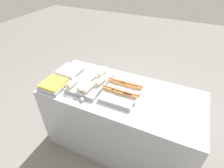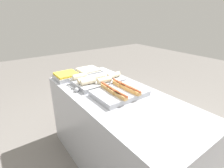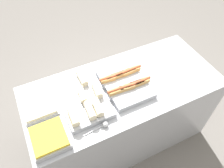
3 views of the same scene
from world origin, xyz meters
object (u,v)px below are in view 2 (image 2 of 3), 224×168
(tray_side_front, at_px, (67,76))
(tray_side_back, at_px, (89,72))
(serving_spoon_far, at_px, (122,78))
(tray_wraps, at_px, (97,80))
(tray_hotdogs, at_px, (120,92))
(serving_spoon_near, at_px, (76,90))

(tray_side_front, relative_size, tray_side_back, 1.00)
(tray_side_back, xyz_separation_m, serving_spoon_far, (0.40, 0.23, -0.02))
(tray_wraps, bearing_deg, serving_spoon_far, 80.22)
(tray_wraps, height_order, serving_spoon_far, tray_wraps)
(tray_wraps, distance_m, serving_spoon_far, 0.31)
(tray_hotdogs, bearing_deg, serving_spoon_near, -138.61)
(serving_spoon_near, bearing_deg, tray_side_back, 137.15)
(tray_side_back, bearing_deg, serving_spoon_near, -42.85)
(tray_hotdogs, bearing_deg, tray_wraps, -177.74)
(tray_hotdogs, relative_size, serving_spoon_near, 2.37)
(tray_hotdogs, bearing_deg, tray_side_back, 174.69)
(tray_side_front, bearing_deg, serving_spoon_far, 52.75)
(serving_spoon_near, bearing_deg, tray_hotdogs, 41.39)
(serving_spoon_far, bearing_deg, serving_spoon_near, -90.54)
(tray_wraps, height_order, tray_side_front, tray_wraps)
(tray_side_front, height_order, serving_spoon_far, tray_side_front)
(tray_side_front, relative_size, serving_spoon_far, 1.22)
(tray_wraps, height_order, tray_side_back, tray_wraps)
(tray_wraps, xyz_separation_m, tray_side_back, (-0.35, 0.08, -0.00))
(tray_hotdogs, xyz_separation_m, tray_wraps, (-0.39, -0.02, 0.00))
(tray_side_front, height_order, serving_spoon_near, tray_side_front)
(tray_side_front, distance_m, serving_spoon_near, 0.40)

